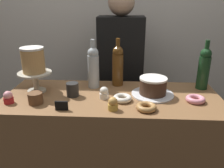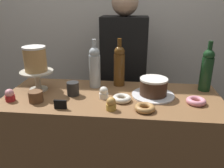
{
  "view_description": "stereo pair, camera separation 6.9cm",
  "coord_description": "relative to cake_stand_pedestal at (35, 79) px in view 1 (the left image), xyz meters",
  "views": [
    {
      "loc": [
        0.07,
        -1.3,
        1.53
      ],
      "look_at": [
        0.0,
        0.0,
        1.04
      ],
      "focal_mm": 36.61,
      "sensor_mm": 36.0,
      "label": 1
    },
    {
      "loc": [
        0.14,
        -1.3,
        1.53
      ],
      "look_at": [
        0.0,
        0.0,
        1.04
      ],
      "focal_mm": 36.61,
      "sensor_mm": 36.0,
      "label": 2
    }
  ],
  "objects": [
    {
      "name": "coffee_cup_ceramic",
      "position": [
        0.25,
        -0.06,
        -0.05
      ],
      "size": [
        0.08,
        0.08,
        0.08
      ],
      "color": "#282828",
      "rests_on": "display_counter"
    },
    {
      "name": "cupcake_vanilla",
      "position": [
        0.45,
        -0.08,
        -0.05
      ],
      "size": [
        0.06,
        0.06,
        0.07
      ],
      "color": "white",
      "rests_on": "display_counter"
    },
    {
      "name": "wine_bottle_amber",
      "position": [
        0.52,
        0.15,
        0.05
      ],
      "size": [
        0.08,
        0.08,
        0.33
      ],
      "color": "#5B3814",
      "rests_on": "display_counter"
    },
    {
      "name": "wine_bottle_green",
      "position": [
        1.09,
        0.12,
        0.05
      ],
      "size": [
        0.08,
        0.08,
        0.33
      ],
      "color": "#193D1E",
      "rests_on": "display_counter"
    },
    {
      "name": "barista_figure",
      "position": [
        0.54,
        0.45,
        -0.21
      ],
      "size": [
        0.36,
        0.22,
        1.6
      ],
      "color": "black",
      "rests_on": "ground_plane"
    },
    {
      "name": "cupcake_strawberry",
      "position": [
        -0.1,
        -0.18,
        -0.05
      ],
      "size": [
        0.06,
        0.06,
        0.07
      ],
      "color": "red",
      "rests_on": "display_counter"
    },
    {
      "name": "cookie_stack",
      "position": [
        0.06,
        -0.18,
        -0.06
      ],
      "size": [
        0.08,
        0.08,
        0.07
      ],
      "color": "brown",
      "rests_on": "display_counter"
    },
    {
      "name": "donut_pink",
      "position": [
        0.99,
        -0.1,
        -0.07
      ],
      "size": [
        0.11,
        0.11,
        0.03
      ],
      "color": "pink",
      "rests_on": "display_counter"
    },
    {
      "name": "chocolate_round_cake",
      "position": [
        0.75,
        -0.02,
        -0.03
      ],
      "size": [
        0.17,
        0.17,
        0.11
      ],
      "color": "#3D2619",
      "rests_on": "silver_serving_platter"
    },
    {
      "name": "back_wall",
      "position": [
        0.49,
        0.8,
        0.25
      ],
      "size": [
        6.0,
        0.05,
        2.6
      ],
      "color": "silver",
      "rests_on": "ground_plane"
    },
    {
      "name": "donut_maple",
      "position": [
        0.69,
        -0.22,
        -0.07
      ],
      "size": [
        0.11,
        0.11,
        0.03
      ],
      "color": "#B27F47",
      "rests_on": "display_counter"
    },
    {
      "name": "price_sign_chalkboard",
      "position": [
        0.23,
        -0.25,
        -0.06
      ],
      "size": [
        0.07,
        0.01,
        0.05
      ],
      "color": "black",
      "rests_on": "display_counter"
    },
    {
      "name": "wine_bottle_clear",
      "position": [
        0.36,
        0.1,
        0.05
      ],
      "size": [
        0.08,
        0.08,
        0.33
      ],
      "color": "#B2BCC1",
      "rests_on": "display_counter"
    },
    {
      "name": "silver_serving_platter",
      "position": [
        0.75,
        -0.02,
        -0.08
      ],
      "size": [
        0.26,
        0.26,
        0.01
      ],
      "color": "white",
      "rests_on": "display_counter"
    },
    {
      "name": "cake_stand_pedestal",
      "position": [
        0.0,
        0.0,
        0.0
      ],
      "size": [
        0.21,
        0.21,
        0.13
      ],
      "color": "beige",
      "rests_on": "display_counter"
    },
    {
      "name": "cupcake_caramel",
      "position": [
        0.51,
        -0.23,
        -0.05
      ],
      "size": [
        0.06,
        0.06,
        0.07
      ],
      "color": "gold",
      "rests_on": "display_counter"
    },
    {
      "name": "white_layer_cake",
      "position": [
        0.0,
        -0.0,
        0.12
      ],
      "size": [
        0.14,
        0.14,
        0.16
      ],
      "color": "tan",
      "rests_on": "cake_stand_pedestal"
    },
    {
      "name": "display_counter",
      "position": [
        0.49,
        -0.05,
        -0.57
      ],
      "size": [
        1.34,
        0.55,
        0.96
      ],
      "color": "brown",
      "rests_on": "ground_plane"
    },
    {
      "name": "donut_sugar",
      "position": [
        0.56,
        -0.11,
        -0.07
      ],
      "size": [
        0.11,
        0.11,
        0.03
      ],
      "color": "silver",
      "rests_on": "display_counter"
    }
  ]
}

